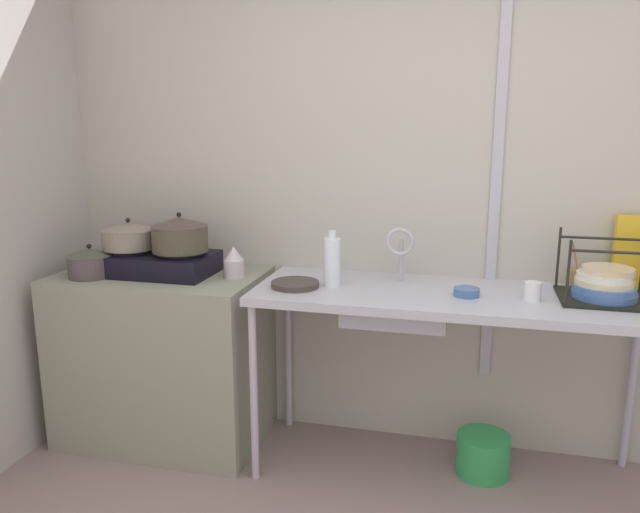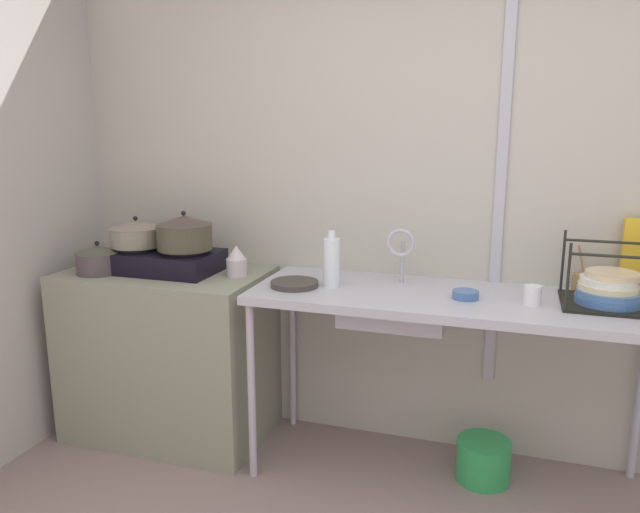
# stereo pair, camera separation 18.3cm
# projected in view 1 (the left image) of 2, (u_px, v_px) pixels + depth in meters

# --- Properties ---
(wall_back) EXTENTS (5.08, 0.10, 2.61)m
(wall_back) POSITION_uv_depth(u_px,v_px,m) (476.00, 194.00, 2.96)
(wall_back) COLOR #B8B3A8
(wall_back) RESTS_ON ground
(wall_metal_strip) EXTENTS (0.05, 0.01, 2.09)m
(wall_metal_strip) POSITION_uv_depth(u_px,v_px,m) (497.00, 168.00, 2.85)
(wall_metal_strip) COLOR #B3B4C2
(counter_concrete) EXTENTS (1.03, 0.62, 0.89)m
(counter_concrete) POSITION_uv_depth(u_px,v_px,m) (164.00, 356.00, 3.17)
(counter_concrete) COLOR gray
(counter_concrete) RESTS_ON ground
(counter_sink) EXTENTS (1.79, 0.62, 0.89)m
(counter_sink) POSITION_uv_depth(u_px,v_px,m) (450.00, 306.00, 2.74)
(counter_sink) COLOR #B3B4C2
(counter_sink) RESTS_ON ground
(stove) EXTENTS (0.59, 0.34, 0.12)m
(stove) POSITION_uv_depth(u_px,v_px,m) (156.00, 263.00, 3.06)
(stove) COLOR black
(stove) RESTS_ON counter_concrete
(pot_on_left_burner) EXTENTS (0.27, 0.27, 0.16)m
(pot_on_left_burner) POSITION_uv_depth(u_px,v_px,m) (129.00, 235.00, 3.07)
(pot_on_left_burner) COLOR gray
(pot_on_left_burner) RESTS_ON stove
(pot_on_right_burner) EXTENTS (0.28, 0.28, 0.20)m
(pot_on_right_burner) POSITION_uv_depth(u_px,v_px,m) (180.00, 234.00, 2.99)
(pot_on_right_burner) COLOR #444131
(pot_on_right_burner) RESTS_ON stove
(pot_beside_stove) EXTENTS (0.22, 0.22, 0.17)m
(pot_beside_stove) POSITION_uv_depth(u_px,v_px,m) (90.00, 263.00, 3.00)
(pot_beside_stove) COLOR #493E41
(pot_beside_stove) RESTS_ON counter_concrete
(percolator) EXTENTS (0.10, 0.10, 0.16)m
(percolator) POSITION_uv_depth(u_px,v_px,m) (234.00, 263.00, 2.98)
(percolator) COLOR silver
(percolator) RESTS_ON counter_concrete
(sink_basin) EXTENTS (0.47, 0.32, 0.14)m
(sink_basin) POSITION_uv_depth(u_px,v_px,m) (396.00, 306.00, 2.76)
(sink_basin) COLOR #B3B4C2
(sink_basin) RESTS_ON counter_sink
(faucet) EXTENTS (0.13, 0.08, 0.27)m
(faucet) POSITION_uv_depth(u_px,v_px,m) (400.00, 246.00, 2.84)
(faucet) COLOR #B3B4C2
(faucet) RESTS_ON counter_sink
(frying_pan) EXTENTS (0.23, 0.23, 0.03)m
(frying_pan) POSITION_uv_depth(u_px,v_px,m) (295.00, 284.00, 2.82)
(frying_pan) COLOR #3A3431
(frying_pan) RESTS_ON counter_sink
(dish_rack) EXTENTS (0.37, 0.33, 0.29)m
(dish_rack) POSITION_uv_depth(u_px,v_px,m) (605.00, 285.00, 2.60)
(dish_rack) COLOR black
(dish_rack) RESTS_ON counter_sink
(cup_by_rack) EXTENTS (0.07, 0.07, 0.08)m
(cup_by_rack) POSITION_uv_depth(u_px,v_px,m) (532.00, 292.00, 2.59)
(cup_by_rack) COLOR white
(cup_by_rack) RESTS_ON counter_sink
(small_bowl_on_drainboard) EXTENTS (0.11, 0.11, 0.04)m
(small_bowl_on_drainboard) POSITION_uv_depth(u_px,v_px,m) (467.00, 292.00, 2.67)
(small_bowl_on_drainboard) COLOR #4368A7
(small_bowl_on_drainboard) RESTS_ON counter_sink
(bottle_by_sink) EXTENTS (0.08, 0.08, 0.26)m
(bottle_by_sink) POSITION_uv_depth(u_px,v_px,m) (332.00, 262.00, 2.81)
(bottle_by_sink) COLOR white
(bottle_by_sink) RESTS_ON counter_sink
(cereal_box) EXTENTS (0.19, 0.05, 0.34)m
(cereal_box) POSITION_uv_depth(u_px,v_px,m) (636.00, 253.00, 2.75)
(cereal_box) COLOR gold
(cereal_box) RESTS_ON counter_sink
(utensil_jar) EXTENTS (0.08, 0.08, 0.21)m
(utensil_jar) POSITION_uv_depth(u_px,v_px,m) (575.00, 277.00, 2.82)
(utensil_jar) COLOR #997C48
(utensil_jar) RESTS_ON counter_sink
(bucket_on_floor) EXTENTS (0.25, 0.25, 0.20)m
(bucket_on_floor) POSITION_uv_depth(u_px,v_px,m) (483.00, 454.00, 2.88)
(bucket_on_floor) COLOR green
(bucket_on_floor) RESTS_ON ground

